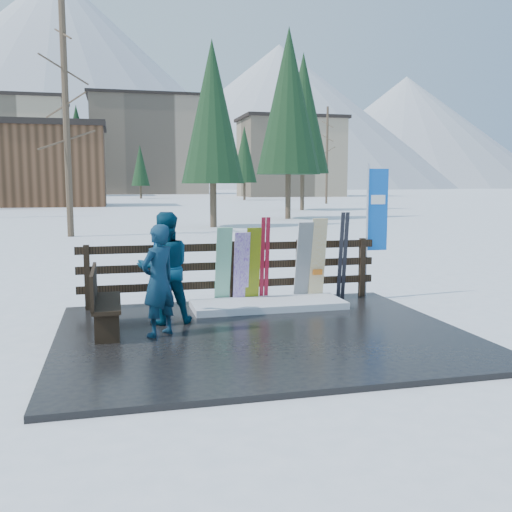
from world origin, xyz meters
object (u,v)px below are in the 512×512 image
object	(u,v)px
bench	(102,299)
rental_flag	(375,215)
snowboard_1	(223,266)
snowboard_5	(318,260)
person_back	(165,268)
snowboard_2	(253,266)
snowboard_4	(303,262)
person_front	(158,280)
snowboard_0	(163,270)
snowboard_3	(241,268)

from	to	relation	value
bench	rental_flag	world-z (taller)	rental_flag
bench	rental_flag	distance (m)	5.59
snowboard_1	rental_flag	xyz separation A→B (m)	(3.10, 0.27, 0.88)
snowboard_5	person_back	distance (m)	3.14
bench	snowboard_2	xyz separation A→B (m)	(2.66, 1.47, 0.20)
snowboard_1	snowboard_4	bearing A→B (deg)	0.00
snowboard_5	person_front	world-z (taller)	person_front
snowboard_2	person_front	size ratio (longest dim) A/B	0.88
snowboard_0	person_front	world-z (taller)	person_front
person_front	person_back	bearing A→B (deg)	-140.67
snowboard_4	snowboard_5	xyz separation A→B (m)	(0.29, 0.00, 0.03)
rental_flag	snowboard_5	bearing A→B (deg)	-168.12
person_back	bench	bearing A→B (deg)	19.44
snowboard_0	person_front	xyz separation A→B (m)	(-0.20, -1.82, 0.13)
snowboard_1	rental_flag	distance (m)	3.23
bench	snowboard_1	distance (m)	2.58
snowboard_1	snowboard_2	bearing A→B (deg)	0.00
snowboard_3	snowboard_1	bearing A→B (deg)	-180.00
snowboard_0	snowboard_3	distance (m)	1.43
snowboard_2	snowboard_4	size ratio (longest dim) A/B	0.93
snowboard_0	person_front	size ratio (longest dim) A/B	0.85
rental_flag	snowboard_2	bearing A→B (deg)	-173.94
snowboard_2	snowboard_4	distance (m)	0.97
person_front	rental_flag	bearing A→B (deg)	166.66
snowboard_1	snowboard_5	xyz separation A→B (m)	(1.81, 0.00, 0.06)
bench	person_back	bearing A→B (deg)	21.80
snowboard_5	bench	bearing A→B (deg)	-159.48
snowboard_2	snowboard_5	world-z (taller)	snowboard_5
snowboard_0	snowboard_3	size ratio (longest dim) A/B	1.02
rental_flag	snowboard_0	bearing A→B (deg)	-176.31
snowboard_3	person_back	world-z (taller)	person_back
rental_flag	person_front	bearing A→B (deg)	-154.56
rental_flag	snowboard_4	bearing A→B (deg)	-170.24
snowboard_0	bench	bearing A→B (deg)	-124.71
snowboard_3	person_front	size ratio (longest dim) A/B	0.83
snowboard_5	rental_flag	world-z (taller)	rental_flag
snowboard_3	person_front	bearing A→B (deg)	-131.90
snowboard_2	snowboard_5	bearing A→B (deg)	-0.00
snowboard_1	snowboard_2	xyz separation A→B (m)	(0.55, 0.00, -0.01)
snowboard_3	rental_flag	world-z (taller)	rental_flag
snowboard_0	person_back	bearing A→B (deg)	-92.52
snowboard_3	snowboard_5	size ratio (longest dim) A/B	0.86
snowboard_1	snowboard_3	size ratio (longest dim) A/B	1.10
snowboard_2	snowboard_3	xyz separation A→B (m)	(-0.22, 0.00, -0.04)
snowboard_0	snowboard_2	distance (m)	1.64
bench	snowboard_0	size ratio (longest dim) A/B	1.08
snowboard_1	rental_flag	world-z (taller)	rental_flag
person_front	snowboard_4	bearing A→B (deg)	174.03
snowboard_2	person_front	world-z (taller)	person_front
snowboard_2	snowboard_4	bearing A→B (deg)	-0.00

